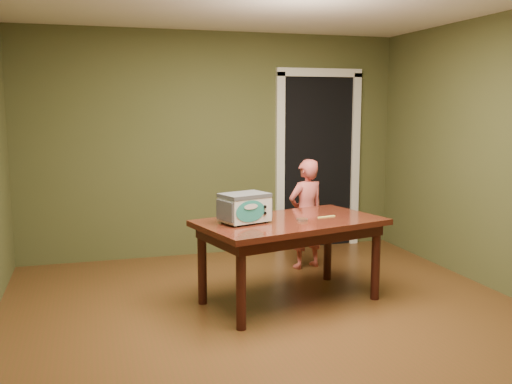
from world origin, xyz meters
TOP-DOWN VIEW (x-y plane):
  - floor at (0.00, 0.00)m, footprint 5.00×5.00m
  - room_shell at (0.00, 0.00)m, footprint 4.52×5.02m
  - doorway at (1.30, 2.78)m, footprint 1.10×0.66m
  - dining_table at (0.26, 0.60)m, footprint 1.77×1.27m
  - toy_oven at (-0.16, 0.59)m, footprint 0.47×0.39m
  - baking_pan at (0.34, 0.53)m, footprint 0.10×0.10m
  - spatula at (0.61, 0.62)m, footprint 0.18×0.06m
  - child at (0.80, 1.59)m, footprint 0.49×0.38m

SIDE VIEW (x-z plane):
  - floor at x=0.00m, z-range 0.00..0.00m
  - child at x=0.80m, z-range 0.00..1.19m
  - dining_table at x=0.26m, z-range 0.28..1.03m
  - spatula at x=0.61m, z-range 0.75..0.76m
  - baking_pan at x=0.34m, z-range 0.75..0.77m
  - toy_oven at x=-0.16m, z-range 0.76..1.02m
  - doorway at x=1.30m, z-range -0.07..2.18m
  - room_shell at x=0.00m, z-range 0.40..3.01m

